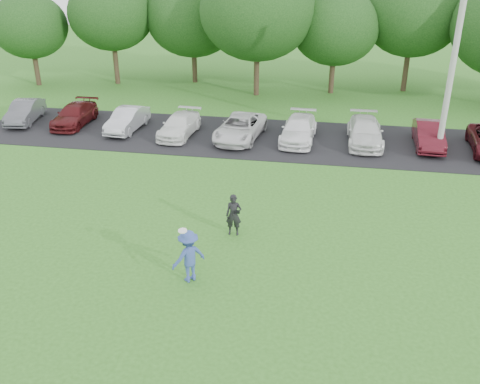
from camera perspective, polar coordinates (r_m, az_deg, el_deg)
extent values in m
plane|color=#2F661D|center=(17.18, -2.01, -8.90)|extent=(100.00, 100.00, 0.00)
cube|color=black|center=(28.71, 3.24, 5.73)|extent=(32.00, 6.50, 0.03)
cylinder|color=#ADACA7|center=(26.98, 21.80, 12.80)|extent=(0.28, 0.28, 9.17)
imported|color=#354C97|center=(16.58, -5.50, -6.82)|extent=(1.25, 1.24, 1.73)
cylinder|color=white|center=(15.82, -6.15, -4.13)|extent=(0.27, 0.27, 0.07)
imported|color=black|center=(19.03, -0.67, -2.47)|extent=(0.59, 0.41, 1.56)
cube|color=black|center=(18.74, -0.24, -2.15)|extent=(0.15, 0.11, 0.10)
imported|color=#505357|center=(33.54, -21.98, 7.96)|extent=(1.91, 3.85, 1.21)
imported|color=#4A1012|center=(32.07, -17.24, 7.86)|extent=(1.65, 3.97, 1.15)
imported|color=silver|center=(30.37, -11.94, 7.57)|extent=(1.53, 3.75, 1.21)
imported|color=white|center=(29.11, -6.49, 7.08)|extent=(1.84, 3.95, 1.12)
imported|color=silver|center=(28.40, 0.00, 6.89)|extent=(2.55, 4.63, 1.23)
imported|color=white|center=(28.31, 6.28, 6.65)|extent=(1.89, 4.22, 1.20)
imported|color=silver|center=(28.48, 13.19, 6.28)|extent=(1.81, 4.29, 1.24)
imported|color=#4B1019|center=(28.88, 19.50, 5.75)|extent=(1.41, 3.82, 1.25)
cylinder|color=#38281C|center=(42.10, -20.86, 12.08)|extent=(0.36, 0.36, 2.20)
ellipsoid|color=#214C19|center=(41.59, -21.53, 16.15)|extent=(5.20, 5.20, 4.42)
cylinder|color=#38281C|center=(40.85, -13.07, 13.06)|extent=(0.36, 0.36, 2.70)
ellipsoid|color=#214C19|center=(40.27, -13.59, 18.02)|extent=(5.94, 5.94, 5.05)
cylinder|color=#38281C|center=(40.47, -4.86, 13.13)|extent=(0.36, 0.36, 2.20)
ellipsoid|color=#214C19|center=(39.86, -5.06, 18.20)|extent=(6.68, 6.68, 5.68)
cylinder|color=#38281C|center=(36.77, 1.77, 12.35)|extent=(0.36, 0.36, 2.70)
ellipsoid|color=#214C19|center=(36.06, 1.86, 18.76)|extent=(7.42, 7.42, 6.31)
cylinder|color=#38281C|center=(37.85, 9.76, 12.00)|extent=(0.36, 0.36, 2.20)
ellipsoid|color=#214C19|center=(37.25, 10.14, 16.87)|extent=(5.76, 5.76, 4.90)
cylinder|color=#38281C|center=(39.48, 17.24, 12.17)|extent=(0.36, 0.36, 2.70)
ellipsoid|color=#214C19|center=(38.86, 17.99, 17.59)|extent=(6.50, 6.50, 5.53)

